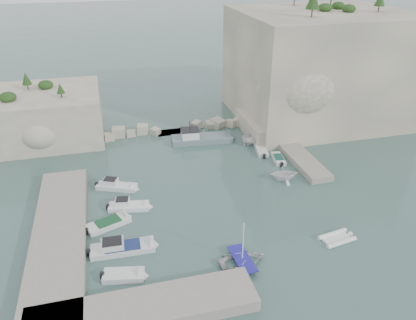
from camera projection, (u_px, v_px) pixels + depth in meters
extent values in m
plane|color=#41625C|center=(222.00, 208.00, 44.88)|extent=(400.00, 400.00, 0.00)
cube|color=beige|center=(319.00, 66.00, 65.70)|extent=(26.00, 22.00, 17.00)
cube|color=beige|center=(270.00, 125.00, 62.59)|extent=(8.00, 10.00, 2.50)
cube|color=beige|center=(46.00, 115.00, 60.19)|extent=(16.00, 14.00, 7.00)
cube|color=#9E9689|center=(59.00, 234.00, 39.99)|extent=(5.00, 24.00, 1.10)
cube|color=#9E9689|center=(144.00, 309.00, 31.70)|extent=(18.00, 4.00, 1.10)
cube|color=#9E9689|center=(295.00, 152.00, 56.25)|extent=(3.00, 16.00, 0.80)
cube|color=beige|center=(176.00, 127.00, 63.15)|extent=(28.00, 3.00, 1.40)
imported|color=silver|center=(242.00, 263.00, 37.16)|extent=(4.58, 3.43, 0.90)
imported|color=white|center=(283.00, 179.00, 50.44)|extent=(4.05, 3.61, 1.94)
imported|color=silver|center=(256.00, 143.00, 59.67)|extent=(5.21, 2.73, 1.91)
cylinder|color=white|center=(243.00, 241.00, 35.97)|extent=(0.10, 0.10, 4.20)
cone|color=#1E4219|center=(313.00, 0.00, 55.27)|extent=(1.96, 1.96, 2.45)
cone|color=#1E4219|center=(26.00, 79.00, 59.06)|extent=(1.40, 1.40, 1.75)
cone|color=#1E4219|center=(60.00, 88.00, 56.04)|extent=(1.12, 1.12, 1.40)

